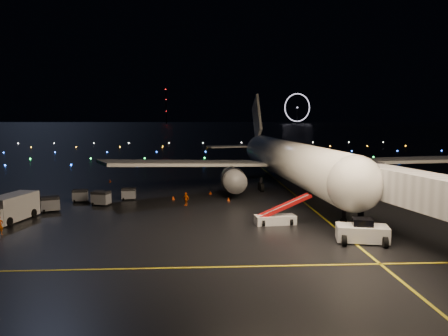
{
  "coord_description": "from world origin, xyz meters",
  "views": [
    {
      "loc": [
        -1.93,
        -41.93,
        11.31
      ],
      "look_at": [
        1.13,
        12.0,
        5.0
      ],
      "focal_mm": 35.0,
      "sensor_mm": 36.0,
      "label": 1
    }
  ],
  "objects": [
    {
      "name": "lane_centre",
      "position": [
        12.0,
        15.0,
        0.01
      ],
      "size": [
        0.25,
        80.0,
        0.02
      ],
      "primitive_type": "cube",
      "color": "gold",
      "rests_on": "ground"
    },
    {
      "name": "crew_a",
      "position": [
        -21.2,
        0.3,
        0.92
      ],
      "size": [
        0.78,
        0.78,
        1.83
      ],
      "primitive_type": "imported",
      "rotation": [
        0.0,
        0.0,
        0.77
      ],
      "color": "#E05407",
      "rests_on": "ground"
    },
    {
      "name": "taxiway_lights",
      "position": [
        0.0,
        106.0,
        0.18
      ],
      "size": [
        164.0,
        92.0,
        0.36
      ],
      "primitive_type": null,
      "color": "black",
      "rests_on": "ground"
    },
    {
      "name": "baggage_cart_3",
      "position": [
        -19.92,
        10.74,
        0.91
      ],
      "size": [
        2.55,
        2.21,
        1.81
      ],
      "primitive_type": "cube",
      "rotation": [
        0.0,
        0.0,
        0.41
      ],
      "color": "gray",
      "rests_on": "ground"
    },
    {
      "name": "safety_cone_3",
      "position": [
        -17.55,
        34.35,
        0.23
      ],
      "size": [
        0.52,
        0.52,
        0.46
      ],
      "primitive_type": "cone",
      "rotation": [
        0.0,
        0.0,
        -0.32
      ],
      "color": "#F34407",
      "rests_on": "ground"
    },
    {
      "name": "lane_cross",
      "position": [
        -5.0,
        -10.0,
        0.01
      ],
      "size": [
        60.0,
        0.25,
        0.02
      ],
      "primitive_type": "cube",
      "color": "gold",
      "rests_on": "ground"
    },
    {
      "name": "ground",
      "position": [
        0.0,
        300.0,
        0.0
      ],
      "size": [
        2000.0,
        2000.0,
        0.0
      ],
      "primitive_type": "plane",
      "color": "black",
      "rests_on": "ground"
    },
    {
      "name": "service_truck",
      "position": [
        -22.43,
        6.31,
        1.46
      ],
      "size": [
        4.3,
        8.3,
        2.92
      ],
      "primitive_type": "cube",
      "rotation": [
        0.0,
        0.0,
        -0.24
      ],
      "color": "silver",
      "rests_on": "ground"
    },
    {
      "name": "baggage_cart_1",
      "position": [
        -11.67,
        17.91,
        0.79
      ],
      "size": [
        1.91,
        1.38,
        1.58
      ],
      "primitive_type": "cube",
      "rotation": [
        0.0,
        0.0,
        0.05
      ],
      "color": "gray",
      "rests_on": "ground"
    },
    {
      "name": "belt_loader",
      "position": [
        6.08,
        3.06,
        1.52
      ],
      "size": [
        6.4,
        2.39,
        3.03
      ],
      "primitive_type": null,
      "rotation": [
        0.0,
        0.0,
        0.11
      ],
      "color": "silver",
      "rests_on": "ground"
    },
    {
      "name": "baggage_cart_0",
      "position": [
        -14.62,
        14.19,
        0.91
      ],
      "size": [
        2.48,
        2.06,
        1.82
      ],
      "primitive_type": "cube",
      "rotation": [
        0.0,
        0.0,
        -0.3
      ],
      "color": "gray",
      "rests_on": "ground"
    },
    {
      "name": "radio_mast",
      "position": [
        -60.0,
        740.0,
        32.0
      ],
      "size": [
        1.8,
        1.8,
        64.0
      ],
      "primitive_type": "cylinder",
      "color": "black",
      "rests_on": "ground"
    },
    {
      "name": "safety_cone_2",
      "position": [
        -5.58,
        17.71,
        0.25
      ],
      "size": [
        0.49,
        0.49,
        0.49
      ],
      "primitive_type": "cone",
      "rotation": [
        0.0,
        0.0,
        0.15
      ],
      "color": "#F34407",
      "rests_on": "ground"
    },
    {
      "name": "pushback_tug",
      "position": [
        12.82,
        -3.97,
        1.09
      ],
      "size": [
        4.97,
        3.32,
        2.17
      ],
      "primitive_type": "cube",
      "rotation": [
        0.0,
        0.0,
        -0.22
      ],
      "color": "silver",
      "rests_on": "ground"
    },
    {
      "name": "airliner",
      "position": [
        11.4,
        25.83,
        8.01
      ],
      "size": [
        59.7,
        57.06,
        16.01
      ],
      "primitive_type": null,
      "rotation": [
        0.0,
        0.0,
        0.06
      ],
      "color": "silver",
      "rests_on": "ground"
    },
    {
      "name": "baggage_cart_2",
      "position": [
        -17.95,
        16.78,
        0.82
      ],
      "size": [
        2.08,
        1.58,
        1.64
      ],
      "primitive_type": "cube",
      "rotation": [
        0.0,
        0.0,
        0.12
      ],
      "color": "gray",
      "rests_on": "ground"
    },
    {
      "name": "crew_c",
      "position": [
        -3.7,
        13.45,
        0.85
      ],
      "size": [
        1.03,
        0.96,
        1.7
      ],
      "primitive_type": "imported",
      "rotation": [
        0.0,
        0.0,
        -0.7
      ],
      "color": "#E05407",
      "rests_on": "ground"
    },
    {
      "name": "safety_cone_1",
      "position": [
        -0.34,
        21.61,
        0.24
      ],
      "size": [
        0.51,
        0.51,
        0.47
      ],
      "primitive_type": "cone",
      "rotation": [
        0.0,
        0.0,
        0.26
      ],
      "color": "#F34407",
      "rests_on": "ground"
    },
    {
      "name": "ferris_wheel",
      "position": [
        170.0,
        720.0,
        26.0
      ],
      "size": [
        49.33,
        16.8,
        52.0
      ],
      "primitive_type": null,
      "rotation": [
        0.0,
        0.0,
        0.26
      ],
      "color": "black",
      "rests_on": "ground"
    },
    {
      "name": "safety_cone_0",
      "position": [
        1.99,
        16.33,
        0.23
      ],
      "size": [
        0.46,
        0.46,
        0.46
      ],
      "primitive_type": "cone",
      "rotation": [
        0.0,
        0.0,
        0.16
      ],
      "color": "#F34407",
      "rests_on": "ground"
    }
  ]
}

